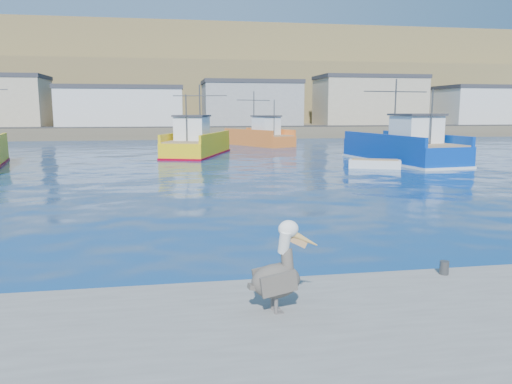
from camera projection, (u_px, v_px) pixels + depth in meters
ground at (278, 258)px, 13.87m from camera, size 260.00×260.00×0.00m
dock_bollards at (340, 274)px, 10.55m from camera, size 36.20×0.20×0.30m
far_shore at (181, 89)px, 118.60m from camera, size 200.00×81.00×24.00m
trawler_yellow_b at (196, 144)px, 45.06m from camera, size 7.03×11.35×6.44m
trawler_blue at (404, 148)px, 39.31m from camera, size 5.90×12.45×6.60m
boat_orange at (260, 136)px, 57.60m from camera, size 7.38×9.72×6.19m
skiff_mid at (375, 165)px, 35.31m from camera, size 3.76×2.57×0.77m
pelican at (279, 273)px, 8.87m from camera, size 1.35×0.65×1.66m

